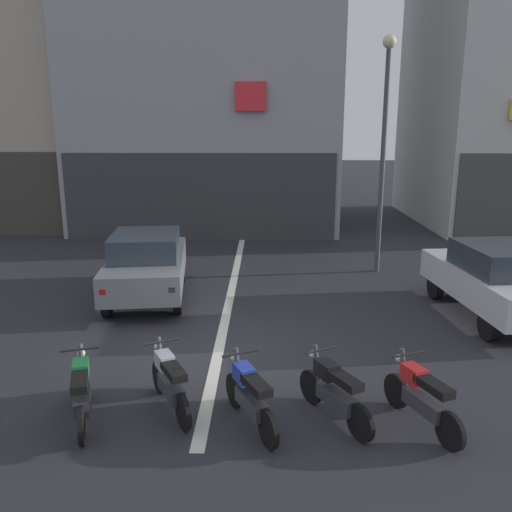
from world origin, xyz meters
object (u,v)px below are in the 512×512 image
Objects in this scene: street_lamp at (384,132)px; motorcycle_red_row_rightmost at (421,396)px; car_grey_crossing_near at (147,263)px; motorcycle_blue_row_centre at (250,395)px; motorcycle_green_row_leftmost at (82,391)px; motorcycle_silver_row_left_mid at (169,381)px; motorcycle_black_row_right_mid at (334,391)px; car_white_parked_kerbside at (497,278)px.

street_lamp reaches higher than motorcycle_red_row_rightmost.
car_grey_crossing_near is 6.26m from motorcycle_blue_row_centre.
motorcycle_red_row_rightmost is (-1.07, -8.17, -3.51)m from street_lamp.
street_lamp is at bearing 54.18° from motorcycle_green_row_leftmost.
motorcycle_silver_row_left_mid is at bearing 161.85° from motorcycle_blue_row_centre.
motorcycle_black_row_right_mid is at bearing 7.25° from motorcycle_blue_row_centre.
motorcycle_green_row_leftmost is (0.29, -5.56, -0.43)m from car_grey_crossing_near.
motorcycle_green_row_leftmost is 1.24m from motorcycle_silver_row_left_mid.
car_white_parked_kerbside is 2.86× the size of motorcycle_black_row_right_mid.
car_grey_crossing_near is 2.73× the size of motorcycle_red_row_rightmost.
street_lamp reaches higher than motorcycle_black_row_right_mid.
car_grey_crossing_near is at bearing 93.02° from motorcycle_green_row_leftmost.
motorcycle_red_row_rightmost is (-2.89, -4.44, -0.43)m from car_white_parked_kerbside.
street_lamp reaches higher than motorcycle_silver_row_left_mid.
motorcycle_blue_row_centre is 1.03× the size of motorcycle_black_row_right_mid.
motorcycle_silver_row_left_mid and motorcycle_red_row_rightmost have the same top height.
car_white_parked_kerbside is 5.31m from motorcycle_red_row_rightmost.
car_grey_crossing_near is at bearing 115.46° from motorcycle_blue_row_centre.
motorcycle_green_row_leftmost is 3.59m from motorcycle_black_row_right_mid.
car_white_parked_kerbside is at bearing 32.06° from motorcycle_silver_row_left_mid.
car_grey_crossing_near is 6.73m from motorcycle_black_row_right_mid.
motorcycle_green_row_leftmost and motorcycle_silver_row_left_mid have the same top height.
motorcycle_silver_row_left_mid is 0.98× the size of motorcycle_blue_row_centre.
motorcycle_blue_row_centre is (1.20, -0.39, 0.00)m from motorcycle_silver_row_left_mid.
motorcycle_black_row_right_mid and motorcycle_red_row_rightmost have the same top height.
car_grey_crossing_near is 5.59m from motorcycle_green_row_leftmost.
motorcycle_silver_row_left_mid and motorcycle_blue_row_centre have the same top height.
motorcycle_silver_row_left_mid is at bearing 14.99° from motorcycle_green_row_leftmost.
motorcycle_green_row_leftmost is at bearing 179.27° from motorcycle_red_row_rightmost.
motorcycle_blue_row_centre is at bearing -172.75° from motorcycle_black_row_right_mid.
motorcycle_silver_row_left_mid is at bearing -147.94° from car_white_parked_kerbside.
motorcycle_black_row_right_mid is 0.95× the size of motorcycle_red_row_rightmost.
motorcycle_silver_row_left_mid is (-4.66, -7.79, -3.51)m from street_lamp.
street_lamp is (-1.81, 3.74, 3.08)m from car_white_parked_kerbside.
car_white_parked_kerbside reaches higher than motorcycle_green_row_leftmost.
motorcycle_blue_row_centre is at bearing -18.15° from motorcycle_silver_row_left_mid.
car_white_parked_kerbside is 8.84m from motorcycle_green_row_leftmost.
car_white_parked_kerbside is 2.77× the size of motorcycle_blue_row_centre.
car_white_parked_kerbside is at bearing -64.13° from street_lamp.
motorcycle_green_row_leftmost and motorcycle_red_row_rightmost have the same top height.
motorcycle_blue_row_centre is (-5.28, -4.45, -0.43)m from car_white_parked_kerbside.
motorcycle_silver_row_left_mid is (1.49, -5.24, -0.43)m from car_grey_crossing_near.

